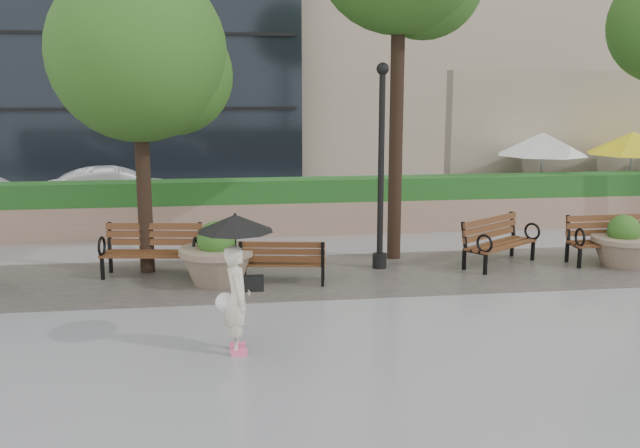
{
  "coord_description": "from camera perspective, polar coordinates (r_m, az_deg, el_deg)",
  "views": [
    {
      "loc": [
        -1.99,
        -10.13,
        3.64
      ],
      "look_at": [
        -0.27,
        2.56,
        1.1
      ],
      "focal_mm": 40.0,
      "sensor_mm": 36.0,
      "label": 1
    }
  ],
  "objects": [
    {
      "name": "asphalt_street",
      "position": [
        21.53,
        -2.3,
        1.48
      ],
      "size": [
        40.0,
        7.0,
        0.0
      ],
      "primitive_type": "cube",
      "color": "black",
      "rests_on": "ground"
    },
    {
      "name": "planter_left",
      "position": [
        13.21,
        -8.21,
        -2.83
      ],
      "size": [
        1.4,
        1.4,
        1.17
      ],
      "color": "#7F6B56",
      "rests_on": "ground"
    },
    {
      "name": "ground",
      "position": [
        10.95,
        3.25,
        -8.22
      ],
      "size": [
        100.0,
        100.0,
        0.0
      ],
      "primitive_type": "plane",
      "color": "gray",
      "rests_on": "ground"
    },
    {
      "name": "bench_3",
      "position": [
        14.89,
        14.14,
        -2.15
      ],
      "size": [
        1.86,
        1.59,
        0.96
      ],
      "rotation": [
        0.0,
        0.0,
        0.61
      ],
      "color": "#592D19",
      "rests_on": "ground"
    },
    {
      "name": "hedge_wall",
      "position": [
        17.5,
        -1.07,
        1.43
      ],
      "size": [
        24.0,
        0.8,
        1.35
      ],
      "color": "#9F7C67",
      "rests_on": "ground"
    },
    {
      "name": "cobble_strip",
      "position": [
        13.77,
        0.88,
        -4.09
      ],
      "size": [
        28.0,
        3.2,
        0.01
      ],
      "primitive_type": "cube",
      "color": "#383330",
      "rests_on": "ground"
    },
    {
      "name": "patio_umb_white",
      "position": [
        20.54,
        17.38,
        6.1
      ],
      "size": [
        2.5,
        2.5,
        2.3
      ],
      "color": "black",
      "rests_on": "ground"
    },
    {
      "name": "cafe_wall",
      "position": [
        23.24,
        22.09,
        6.36
      ],
      "size": [
        10.0,
        0.6,
        4.0
      ],
      "primitive_type": "cube",
      "color": "tan",
      "rests_on": "ground"
    },
    {
      "name": "bench_1",
      "position": [
        13.97,
        -13.27,
        -2.93
      ],
      "size": [
        1.94,
        1.0,
        0.99
      ],
      "rotation": [
        0.0,
        0.0,
        -0.15
      ],
      "color": "#592D19",
      "rests_on": "ground"
    },
    {
      "name": "tree_0",
      "position": [
        14.0,
        -13.71,
        12.68
      ],
      "size": [
        3.4,
        3.3,
        5.83
      ],
      "color": "black",
      "rests_on": "ground"
    },
    {
      "name": "cafe_hedge",
      "position": [
        21.27,
        23.52,
        1.66
      ],
      "size": [
        8.0,
        0.5,
        0.9
      ],
      "primitive_type": "cube",
      "color": "#1C4918",
      "rests_on": "ground"
    },
    {
      "name": "pedestrian",
      "position": [
        9.71,
        -6.72,
        -3.64
      ],
      "size": [
        1.04,
        1.04,
        1.91
      ],
      "rotation": [
        0.0,
        0.0,
        1.63
      ],
      "color": "beige",
      "rests_on": "ground"
    },
    {
      "name": "planter_right",
      "position": [
        15.62,
        23.05,
        -1.63
      ],
      "size": [
        1.25,
        1.25,
        1.05
      ],
      "color": "#7F6B56",
      "rests_on": "ground"
    },
    {
      "name": "car_right",
      "position": [
        20.26,
        -15.81,
        2.41
      ],
      "size": [
        4.34,
        2.09,
        1.37
      ],
      "primitive_type": "imported",
      "rotation": [
        0.0,
        0.0,
        1.73
      ],
      "color": "silver",
      "rests_on": "ground"
    },
    {
      "name": "patio_umb_yellow_a",
      "position": [
        21.67,
        23.74,
        5.91
      ],
      "size": [
        2.5,
        2.5,
        2.3
      ],
      "color": "black",
      "rests_on": "ground"
    },
    {
      "name": "bench_2",
      "position": [
        13.17,
        -2.99,
        -3.72
      ],
      "size": [
        1.63,
        0.86,
        0.83
      ],
      "rotation": [
        0.0,
        0.0,
        2.98
      ],
      "color": "#592D19",
      "rests_on": "ground"
    },
    {
      "name": "lamppost",
      "position": [
        13.98,
        4.89,
        3.49
      ],
      "size": [
        0.28,
        0.28,
        4.02
      ],
      "color": "black",
      "rests_on": "ground"
    },
    {
      "name": "bench_4",
      "position": [
        15.74,
        22.36,
        -1.93
      ],
      "size": [
        1.84,
        0.76,
        0.98
      ],
      "rotation": [
        0.0,
        0.0,
        0.02
      ],
      "color": "#592D19",
      "rests_on": "ground"
    }
  ]
}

